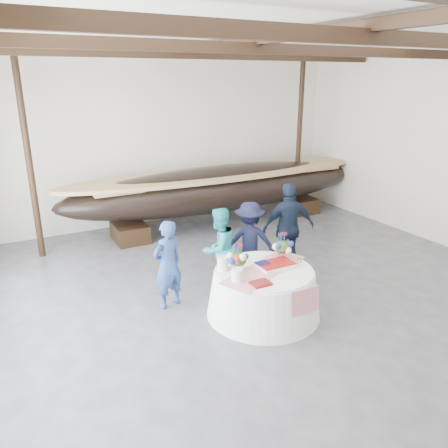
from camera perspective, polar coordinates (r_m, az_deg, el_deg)
floor at (r=7.61m, az=9.79°, el=-11.61°), size 10.00×12.00×0.01m
wall_back at (r=11.97m, az=-7.63°, el=11.07°), size 10.00×0.02×4.50m
ceiling at (r=6.63m, az=12.12°, el=24.33°), size 10.00×12.00×0.01m
pavilion_structure at (r=7.25m, az=7.44°, el=20.10°), size 9.80×11.76×4.50m
longboat_display at (r=11.54m, az=-0.09°, el=4.77°), size 8.59×1.72×1.61m
banquet_table at (r=7.38m, az=5.19°, el=-8.82°), size 1.90×1.90×0.81m
tabletop_items at (r=7.25m, az=4.71°, el=-4.47°), size 1.82×1.21×0.40m
guest_woman_blue at (r=7.50m, az=-7.36°, el=-5.26°), size 0.65×0.52×1.57m
guest_woman_teal at (r=8.10m, az=-0.66°, el=-3.24°), size 0.91×0.80×1.56m
guest_man_left at (r=8.48m, az=3.35°, el=-2.23°), size 1.16×0.96×1.56m
guest_man_right at (r=8.86m, az=8.42°, el=-0.49°), size 1.16×0.70×1.85m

